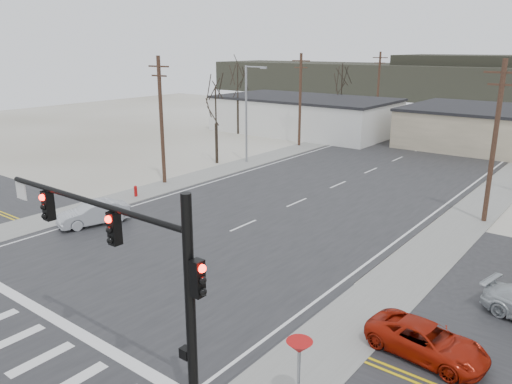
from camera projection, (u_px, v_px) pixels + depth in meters
ground at (141, 270)px, 24.66m from camera, size 140.00×140.00×0.00m
main_road at (304, 199)px, 36.04m from camera, size 18.00×110.00×0.05m
cross_road at (141, 270)px, 24.66m from camera, size 90.00×10.00×0.04m
sidewalk_left at (236, 166)px, 46.06m from camera, size 3.00×90.00×0.06m
sidewalk_right at (477, 210)px, 33.61m from camera, size 3.00×90.00×0.06m
traffic_signal_mast at (141, 267)px, 14.01m from camera, size 8.95×0.43×7.20m
fire_hydrant at (136, 191)px, 36.60m from camera, size 0.24×0.24×0.87m
yield_sign at (299, 350)px, 14.67m from camera, size 0.80×0.80×2.35m
building_left_far at (304, 115)px, 63.80m from camera, size 22.30×12.30×4.50m
upole_left_b at (161, 119)px, 39.06m from camera, size 2.20×0.30×10.00m
upole_left_c at (300, 98)px, 54.25m from camera, size 2.20×0.30×10.00m
upole_left_d at (378, 87)px, 69.43m from camera, size 2.20×0.30×10.00m
upole_right_a at (495, 140)px, 30.11m from camera, size 2.20×0.30×10.00m
streetlight_main at (248, 109)px, 46.28m from camera, size 2.40×0.25×9.00m
tree_left_near at (216, 108)px, 46.02m from camera, size 3.30×3.30×7.35m
tree_left_far at (342, 81)px, 66.05m from camera, size 3.96×3.96×8.82m
tree_left_mid at (238, 83)px, 61.64m from camera, size 3.96×3.96×8.82m
hill_left at (356, 79)px, 114.09m from camera, size 70.00×18.00×7.00m
sedan_crossing at (94, 213)px, 30.80m from camera, size 2.74×4.57×1.42m
car_far_a at (492, 143)px, 52.66m from camera, size 4.46×6.34×1.70m
car_far_b at (407, 127)px, 64.15m from camera, size 2.83×3.91×1.24m
car_parked_red at (427, 341)px, 17.63m from camera, size 4.44×2.41×1.18m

